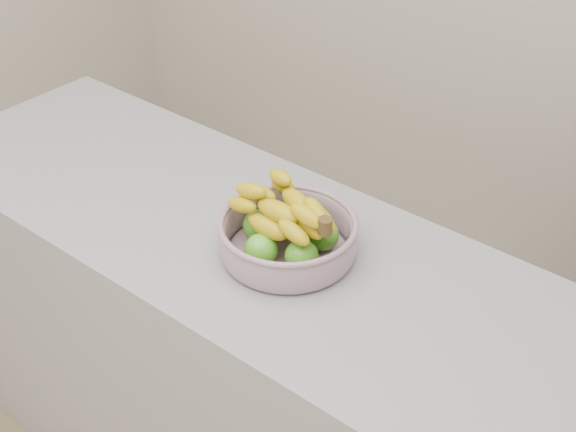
{
  "coord_description": "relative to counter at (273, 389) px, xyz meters",
  "views": [
    {
      "loc": [
        0.91,
        -0.5,
        1.95
      ],
      "look_at": [
        0.05,
        0.56,
        1.0
      ],
      "focal_mm": 50.0,
      "sensor_mm": 36.0,
      "label": 1
    }
  ],
  "objects": [
    {
      "name": "fruit_bowl",
      "position": [
        0.05,
        0.0,
        0.5
      ],
      "size": [
        0.3,
        0.3,
        0.15
      ],
      "rotation": [
        0.0,
        0.0,
        -0.18
      ],
      "color": "#AAB7CC",
      "rests_on": "counter"
    },
    {
      "name": "counter",
      "position": [
        0.0,
        0.0,
        0.0
      ],
      "size": [
        2.0,
        0.6,
        0.9
      ],
      "primitive_type": "cube",
      "color": "gray",
      "rests_on": "ground"
    }
  ]
}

